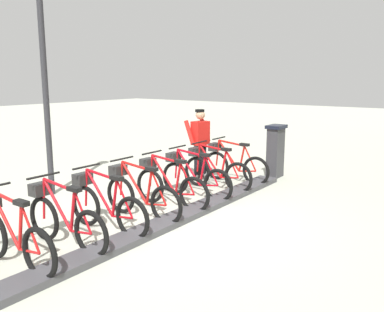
{
  "coord_description": "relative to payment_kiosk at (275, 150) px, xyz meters",
  "views": [
    {
      "loc": [
        -4.17,
        5.14,
        2.4
      ],
      "look_at": [
        0.5,
        -1.16,
        0.9
      ],
      "focal_mm": 38.46,
      "sensor_mm": 36.0,
      "label": 1
    }
  ],
  "objects": [
    {
      "name": "ground_plane",
      "position": [
        -0.05,
        3.96,
        -0.67
      ],
      "size": [
        60.0,
        60.0,
        0.0
      ],
      "primitive_type": "plane",
      "color": "beige"
    },
    {
      "name": "dock_rail_base",
      "position": [
        -0.05,
        3.96,
        -0.62
      ],
      "size": [
        0.44,
        7.05,
        0.1
      ],
      "primitive_type": "cube",
      "color": "#47474C",
      "rests_on": "ground"
    },
    {
      "name": "payment_kiosk",
      "position": [
        0.0,
        0.0,
        0.0
      ],
      "size": [
        0.36,
        0.52,
        1.28
      ],
      "color": "#38383D",
      "rests_on": "ground"
    },
    {
      "name": "bike_docked_0",
      "position": [
        0.57,
        1.04,
        -0.24
      ],
      "size": [
        1.72,
        0.54,
        1.02
      ],
      "color": "black",
      "rests_on": "ground"
    },
    {
      "name": "bike_docked_1",
      "position": [
        0.57,
        1.82,
        -0.24
      ],
      "size": [
        1.72,
        0.54,
        1.02
      ],
      "color": "black",
      "rests_on": "ground"
    },
    {
      "name": "bike_docked_2",
      "position": [
        0.57,
        2.6,
        -0.24
      ],
      "size": [
        1.72,
        0.54,
        1.02
      ],
      "color": "black",
      "rests_on": "ground"
    },
    {
      "name": "bike_docked_3",
      "position": [
        0.57,
        3.38,
        -0.24
      ],
      "size": [
        1.72,
        0.54,
        1.02
      ],
      "color": "black",
      "rests_on": "ground"
    },
    {
      "name": "bike_docked_4",
      "position": [
        0.57,
        4.16,
        -0.24
      ],
      "size": [
        1.72,
        0.54,
        1.02
      ],
      "color": "black",
      "rests_on": "ground"
    },
    {
      "name": "bike_docked_5",
      "position": [
        0.57,
        4.95,
        -0.24
      ],
      "size": [
        1.72,
        0.54,
        1.02
      ],
      "color": "black",
      "rests_on": "ground"
    },
    {
      "name": "bike_docked_6",
      "position": [
        0.57,
        5.73,
        -0.24
      ],
      "size": [
        1.72,
        0.54,
        1.02
      ],
      "color": "black",
      "rests_on": "ground"
    },
    {
      "name": "bike_docked_7",
      "position": [
        0.57,
        6.51,
        -0.24
      ],
      "size": [
        1.72,
        0.54,
        1.02
      ],
      "color": "black",
      "rests_on": "ground"
    },
    {
      "name": "worker_near_rack",
      "position": [
        1.42,
        1.17,
        0.24
      ],
      "size": [
        0.54,
        0.67,
        1.66
      ],
      "color": "white",
      "rests_on": "ground"
    },
    {
      "name": "lamp_post",
      "position": [
        3.08,
        4.18,
        2.16
      ],
      "size": [
        0.32,
        0.32,
        4.38
      ],
      "color": "#2D2D33",
      "rests_on": "ground"
    }
  ]
}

